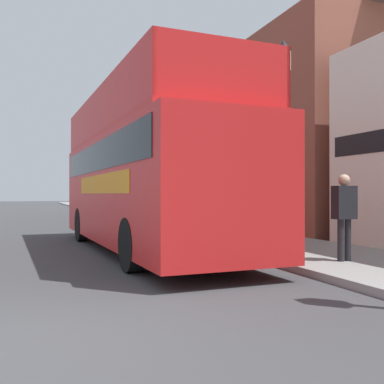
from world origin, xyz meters
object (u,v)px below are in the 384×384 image
object	(u,v)px
lamp_post_nearest	(283,107)
lamp_post_second	(164,150)
parked_car_ahead_of_bus	(113,212)
tour_bus	(144,180)
pedestrian_third	(294,210)
pedestrian_second	(344,209)

from	to	relation	value
lamp_post_nearest	lamp_post_second	bearing A→B (deg)	89.86
parked_car_ahead_of_bus	lamp_post_nearest	distance (m)	11.88
lamp_post_nearest	lamp_post_second	world-z (taller)	lamp_post_nearest
tour_bus	pedestrian_third	bearing A→B (deg)	-27.36
pedestrian_third	pedestrian_second	bearing A→B (deg)	-99.13
lamp_post_second	lamp_post_nearest	bearing A→B (deg)	-90.14
lamp_post_second	parked_car_ahead_of_bus	bearing A→B (deg)	126.07
tour_bus	parked_car_ahead_of_bus	distance (m)	8.55
parked_car_ahead_of_bus	lamp_post_second	size ratio (longest dim) A/B	0.89
pedestrian_third	lamp_post_second	distance (m)	8.13
tour_bus	lamp_post_nearest	xyz separation A→B (m)	(2.36, -3.01, 1.51)
pedestrian_second	lamp_post_second	world-z (taller)	lamp_post_second
lamp_post_nearest	pedestrian_third	bearing A→B (deg)	50.32
tour_bus	pedestrian_second	size ratio (longest dim) A/B	5.81
pedestrian_third	lamp_post_nearest	world-z (taller)	lamp_post_nearest
lamp_post_nearest	lamp_post_second	distance (m)	9.13
tour_bus	parked_car_ahead_of_bus	bearing A→B (deg)	82.85
pedestrian_second	lamp_post_second	size ratio (longest dim) A/B	0.38
pedestrian_third	parked_car_ahead_of_bus	bearing A→B (deg)	105.65
tour_bus	pedestrian_third	size ratio (longest dim) A/B	6.51
pedestrian_third	lamp_post_nearest	size ratio (longest dim) A/B	0.33
parked_car_ahead_of_bus	pedestrian_third	world-z (taller)	pedestrian_third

